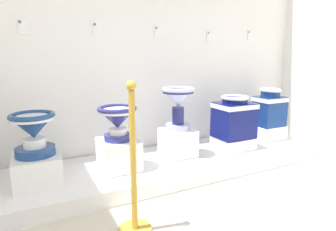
{
  "coord_description": "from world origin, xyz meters",
  "views": [
    {
      "loc": [
        0.6,
        -0.26,
        1.14
      ],
      "look_at": [
        1.81,
        2.14,
        0.58
      ],
      "focal_mm": 30.09,
      "sensor_mm": 36.0,
      "label": 1
    }
  ],
  "objects_px": {
    "plinth_block_slender_white": "(37,169)",
    "plinth_block_squat_floral": "(178,143)",
    "plinth_block_leftmost": "(119,154)",
    "plinth_block_tall_cobalt": "(233,143)",
    "antique_toilet_leftmost": "(117,119)",
    "antique_toilet_tall_cobalt": "(234,116)",
    "antique_toilet_squat_floral": "(178,101)",
    "info_placard_third": "(160,31)",
    "info_placard_fifth": "(250,35)",
    "plinth_block_broad_patterned": "(267,132)",
    "info_placard_second": "(98,29)",
    "stanchion_post_near_left": "(134,185)",
    "antique_toilet_slender_white": "(33,130)",
    "antique_toilet_broad_patterned": "(269,107)",
    "info_placard_fourth": "(211,37)",
    "info_placard_first": "(24,27)"
  },
  "relations": [
    {
      "from": "plinth_block_slender_white",
      "to": "plinth_block_squat_floral",
      "type": "relative_size",
      "value": 1.24
    },
    {
      "from": "plinth_block_leftmost",
      "to": "plinth_block_tall_cobalt",
      "type": "distance_m",
      "value": 1.32
    },
    {
      "from": "antique_toilet_leftmost",
      "to": "antique_toilet_tall_cobalt",
      "type": "distance_m",
      "value": 1.32
    },
    {
      "from": "plinth_block_leftmost",
      "to": "antique_toilet_squat_floral",
      "type": "xyz_separation_m",
      "value": [
        0.65,
        0.06,
        0.44
      ]
    },
    {
      "from": "info_placard_third",
      "to": "info_placard_fifth",
      "type": "height_order",
      "value": "info_placard_fifth"
    },
    {
      "from": "antique_toilet_leftmost",
      "to": "plinth_block_broad_patterned",
      "type": "xyz_separation_m",
      "value": [
        1.94,
        0.09,
        -0.38
      ]
    },
    {
      "from": "info_placard_second",
      "to": "info_placard_third",
      "type": "distance_m",
      "value": 0.66
    },
    {
      "from": "stanchion_post_near_left",
      "to": "plinth_block_leftmost",
      "type": "bearing_deg",
      "value": 80.18
    },
    {
      "from": "antique_toilet_leftmost",
      "to": "plinth_block_leftmost",
      "type": "bearing_deg",
      "value": 0.0
    },
    {
      "from": "antique_toilet_slender_white",
      "to": "antique_toilet_broad_patterned",
      "type": "distance_m",
      "value": 2.62
    },
    {
      "from": "plinth_block_slender_white",
      "to": "plinth_block_broad_patterned",
      "type": "bearing_deg",
      "value": 2.02
    },
    {
      "from": "antique_toilet_slender_white",
      "to": "stanchion_post_near_left",
      "type": "distance_m",
      "value": 0.98
    },
    {
      "from": "plinth_block_slender_white",
      "to": "antique_toilet_tall_cobalt",
      "type": "bearing_deg",
      "value": -0.06
    },
    {
      "from": "plinth_block_squat_floral",
      "to": "info_placard_fourth",
      "type": "relative_size",
      "value": 2.16
    },
    {
      "from": "info_placard_fourth",
      "to": "antique_toilet_leftmost",
      "type": "bearing_deg",
      "value": -159.85
    },
    {
      "from": "antique_toilet_leftmost",
      "to": "info_placard_first",
      "type": "height_order",
      "value": "info_placard_first"
    },
    {
      "from": "info_placard_fourth",
      "to": "info_placard_third",
      "type": "bearing_deg",
      "value": -180.0
    },
    {
      "from": "plinth_block_tall_cobalt",
      "to": "antique_toilet_broad_patterned",
      "type": "bearing_deg",
      "value": 8.57
    },
    {
      "from": "info_placard_second",
      "to": "plinth_block_squat_floral",
      "type": "bearing_deg",
      "value": -32.59
    },
    {
      "from": "plinth_block_slender_white",
      "to": "antique_toilet_tall_cobalt",
      "type": "distance_m",
      "value": 2.01
    },
    {
      "from": "plinth_block_squat_floral",
      "to": "info_placard_second",
      "type": "relative_size",
      "value": 2.3
    },
    {
      "from": "plinth_block_broad_patterned",
      "to": "info_placard_fourth",
      "type": "distance_m",
      "value": 1.37
    },
    {
      "from": "plinth_block_leftmost",
      "to": "plinth_block_squat_floral",
      "type": "distance_m",
      "value": 0.65
    },
    {
      "from": "antique_toilet_squat_floral",
      "to": "antique_toilet_broad_patterned",
      "type": "distance_m",
      "value": 1.31
    },
    {
      "from": "info_placard_second",
      "to": "stanchion_post_near_left",
      "type": "bearing_deg",
      "value": -95.39
    },
    {
      "from": "plinth_block_tall_cobalt",
      "to": "info_placard_first",
      "type": "xyz_separation_m",
      "value": [
        -1.98,
        0.49,
        1.2
      ]
    },
    {
      "from": "antique_toilet_leftmost",
      "to": "plinth_block_squat_floral",
      "type": "relative_size",
      "value": 1.08
    },
    {
      "from": "antique_toilet_slender_white",
      "to": "info_placard_fourth",
      "type": "relative_size",
      "value": 2.3
    },
    {
      "from": "info_placard_first",
      "to": "antique_toilet_tall_cobalt",
      "type": "bearing_deg",
      "value": -13.82
    },
    {
      "from": "antique_toilet_slender_white",
      "to": "info_placard_fifth",
      "type": "bearing_deg",
      "value": 10.53
    },
    {
      "from": "antique_toilet_slender_white",
      "to": "info_placard_fourth",
      "type": "xyz_separation_m",
      "value": [
        2.0,
        0.49,
        0.79
      ]
    },
    {
      "from": "antique_toilet_tall_cobalt",
      "to": "stanchion_post_near_left",
      "type": "distance_m",
      "value": 1.65
    },
    {
      "from": "antique_toilet_leftmost",
      "to": "info_placard_fifth",
      "type": "xyz_separation_m",
      "value": [
        1.94,
        0.49,
        0.81
      ]
    },
    {
      "from": "plinth_block_leftmost",
      "to": "info_placard_fifth",
      "type": "distance_m",
      "value": 2.3
    },
    {
      "from": "info_placard_third",
      "to": "info_placard_fifth",
      "type": "xyz_separation_m",
      "value": [
        1.29,
        -0.0,
        0.0
      ]
    },
    {
      "from": "antique_toilet_slender_white",
      "to": "plinth_block_broad_patterned",
      "type": "bearing_deg",
      "value": 2.02
    },
    {
      "from": "plinth_block_broad_patterned",
      "to": "info_placard_fifth",
      "type": "xyz_separation_m",
      "value": [
        -0.01,
        0.39,
        1.19
      ]
    },
    {
      "from": "plinth_block_leftmost",
      "to": "antique_toilet_tall_cobalt",
      "type": "distance_m",
      "value": 1.34
    },
    {
      "from": "info_placard_fifth",
      "to": "info_placard_first",
      "type": "bearing_deg",
      "value": 180.0
    },
    {
      "from": "info_placard_first",
      "to": "antique_toilet_slender_white",
      "type": "bearing_deg",
      "value": -91.48
    },
    {
      "from": "antique_toilet_tall_cobalt",
      "to": "info_placard_second",
      "type": "height_order",
      "value": "info_placard_second"
    },
    {
      "from": "antique_toilet_broad_patterned",
      "to": "plinth_block_broad_patterned",
      "type": "bearing_deg",
      "value": -135.0
    },
    {
      "from": "info_placard_second",
      "to": "info_placard_fourth",
      "type": "relative_size",
      "value": 0.94
    },
    {
      "from": "antique_toilet_broad_patterned",
      "to": "stanchion_post_near_left",
      "type": "xyz_separation_m",
      "value": [
        -2.08,
        -0.86,
        -0.21
      ]
    },
    {
      "from": "antique_toilet_slender_white",
      "to": "info_placard_second",
      "type": "bearing_deg",
      "value": 36.26
    },
    {
      "from": "info_placard_first",
      "to": "info_placard_fifth",
      "type": "height_order",
      "value": "info_placard_fifth"
    },
    {
      "from": "antique_toilet_slender_white",
      "to": "info_placard_third",
      "type": "xyz_separation_m",
      "value": [
        1.32,
        0.49,
        0.83
      ]
    },
    {
      "from": "plinth_block_tall_cobalt",
      "to": "info_placard_third",
      "type": "height_order",
      "value": "info_placard_third"
    },
    {
      "from": "antique_toilet_tall_cobalt",
      "to": "info_placard_fourth",
      "type": "bearing_deg",
      "value": 89.05
    },
    {
      "from": "info_placard_first",
      "to": "info_placard_third",
      "type": "height_order",
      "value": "info_placard_third"
    }
  ]
}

